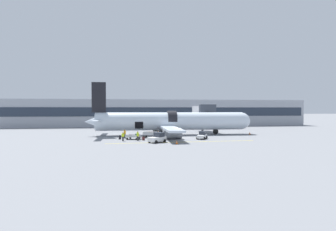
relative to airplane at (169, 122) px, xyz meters
name	(u,v)px	position (x,y,z in m)	size (l,w,h in m)	color
ground_plane	(180,138)	(1.18, -6.54, -2.89)	(500.00, 500.00, 0.00)	slate
apron_marking_line	(183,142)	(0.48, -12.65, -2.89)	(25.98, 1.11, 0.01)	yellow
terminal_strip	(159,113)	(1.18, 31.69, 1.49)	(100.34, 9.49, 8.76)	#9EA3AD
jet_bridge_stub	(203,112)	(9.34, 6.02, 2.08)	(3.72, 10.06, 6.74)	#4C4C51
airplane	(169,122)	(0.00, 0.00, 0.00)	(36.43, 29.33, 11.30)	silver
baggage_tug_lead	(158,138)	(-3.89, -12.54, -2.17)	(3.39, 3.19, 1.68)	white
baggage_tug_mid	(202,136)	(4.94, -8.62, -2.28)	(2.55, 3.12, 1.42)	white
baggage_cart_loading	(134,137)	(-7.76, -7.45, -2.42)	(3.59, 2.66, 1.06)	#B7BABF
baggage_cart_queued	(150,135)	(-4.58, -5.24, -2.28)	(3.60, 2.31, 1.19)	#B7BABF
ground_crew_loader_a	(158,135)	(-3.42, -9.44, -2.02)	(0.53, 0.53, 1.66)	#1E2338
ground_crew_loader_b	(123,136)	(-9.75, -9.64, -2.08)	(0.53, 0.46, 1.55)	black
ground_crew_driver	(138,136)	(-7.16, -9.72, -2.00)	(0.50, 0.58, 1.69)	#2D2D33
ground_crew_supervisor	(125,134)	(-9.52, -5.35, -1.99)	(0.51, 0.59, 1.72)	#1E2338
suitcase_on_tarmac_upright	(144,139)	(-6.11, -9.23, -2.57)	(0.49, 0.35, 0.77)	#4C1E1E
suitcase_on_tarmac_spare	(120,137)	(-10.39, -6.95, -2.55)	(0.45, 0.35, 0.80)	black
safety_cone_nose	(250,133)	(17.92, -1.42, -2.63)	(0.58, 0.58, 0.56)	black
safety_cone_engine_left	(177,142)	(-1.06, -15.14, -2.61)	(0.65, 0.65, 0.60)	black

